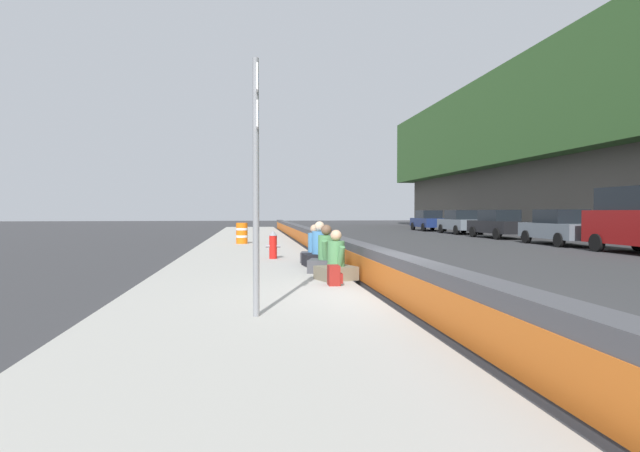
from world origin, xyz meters
TOP-DOWN VIEW (x-y plane):
  - ground_plane at (0.00, 0.00)m, footprint 160.00×160.00m
  - sidewalk_strip at (0.00, 2.65)m, footprint 80.00×4.40m
  - jersey_barrier at (0.00, 0.00)m, footprint 76.00×0.45m
  - route_sign_post at (-1.47, 2.51)m, footprint 0.44×0.09m
  - fire_hydrant at (7.18, 1.90)m, footprint 0.26×0.46m
  - seated_person_foreground at (2.14, 0.77)m, footprint 0.86×0.94m
  - seated_person_middle at (3.47, 0.78)m, footprint 0.91×0.99m
  - seated_person_rear at (4.97, 0.74)m, footprint 0.82×0.93m
  - seated_person_far at (5.92, 0.76)m, footprint 0.80×0.89m
  - backpack at (1.33, 0.94)m, footprint 0.32×0.28m
  - construction_barrel at (14.79, 2.99)m, footprint 0.54×0.54m
  - parked_car_fourth at (13.82, -12.05)m, footprint 4.55×2.05m
  - parked_car_midline at (20.08, -12.16)m, footprint 4.57×2.09m
  - parked_car_far at (25.96, -12.31)m, footprint 4.52×1.99m
  - parked_car_farther at (32.07, -12.12)m, footprint 4.54×2.03m

SIDE VIEW (x-z plane):
  - ground_plane at x=0.00m, z-range 0.00..0.00m
  - sidewalk_strip at x=0.00m, z-range 0.00..0.14m
  - backpack at x=1.33m, z-range 0.13..0.53m
  - jersey_barrier at x=0.00m, z-range 0.00..0.85m
  - seated_person_foreground at x=2.14m, z-range -0.06..1.02m
  - seated_person_far at x=5.92m, z-range -0.06..1.03m
  - seated_person_middle at x=3.47m, z-range -0.08..1.08m
  - seated_person_rear at x=4.97m, z-range -0.09..1.12m
  - fire_hydrant at x=7.18m, z-range 0.15..1.03m
  - construction_barrel at x=14.79m, z-range 0.14..1.09m
  - parked_car_fourth at x=13.82m, z-range 0.01..1.72m
  - parked_car_midline at x=20.08m, z-range 0.01..1.72m
  - parked_car_far at x=25.96m, z-range 0.01..1.72m
  - parked_car_farther at x=32.07m, z-range 0.01..1.72m
  - route_sign_post at x=-1.47m, z-range 0.41..4.01m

